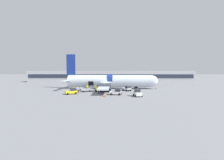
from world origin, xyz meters
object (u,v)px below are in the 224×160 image
(baggage_tug_mid, at_px, (72,91))
(suitcase_on_tarmac_upright, at_px, (78,92))
(baggage_tug_spare, at_px, (138,93))
(baggage_cart_queued, at_px, (78,89))
(ground_crew_driver, at_px, (87,87))
(ground_crew_loader_b, at_px, (97,89))
(baggage_cart_loading, at_px, (87,90))
(ground_crew_marshal, at_px, (75,89))
(baggage_tug_rear, at_px, (116,92))
(ground_crew_loader_a, at_px, (96,89))
(ground_crew_supervisor, at_px, (95,88))
(ground_crew_helper, at_px, (99,90))
(baggage_tug_lead, at_px, (127,89))
(airplane, at_px, (109,81))

(baggage_tug_mid, height_order, suitcase_on_tarmac_upright, baggage_tug_mid)
(baggage_tug_spare, distance_m, baggage_cart_queued, 19.92)
(ground_crew_driver, bearing_deg, ground_crew_loader_b, -48.71)
(baggage_cart_loading, height_order, ground_crew_marshal, ground_crew_marshal)
(baggage_tug_rear, xyz_separation_m, baggage_cart_loading, (-8.51, 5.37, -0.19))
(baggage_tug_spare, xyz_separation_m, ground_crew_marshal, (-16.68, 5.15, 0.21))
(suitcase_on_tarmac_upright, bearing_deg, ground_crew_loader_a, 30.39)
(ground_crew_supervisor, xyz_separation_m, ground_crew_helper, (1.55, -4.23, 0.01))
(baggage_tug_mid, bearing_deg, baggage_tug_lead, 23.82)
(airplane, bearing_deg, baggage_tug_spare, -62.58)
(baggage_tug_rear, height_order, ground_crew_helper, ground_crew_helper)
(baggage_tug_mid, height_order, ground_crew_supervisor, ground_crew_supervisor)
(baggage_cart_loading, bearing_deg, baggage_cart_queued, 140.06)
(baggage_tug_spare, height_order, ground_crew_marshal, ground_crew_marshal)
(baggage_tug_spare, xyz_separation_m, ground_crew_driver, (-14.31, 10.20, 0.25))
(baggage_tug_rear, bearing_deg, baggage_cart_loading, 147.75)
(baggage_tug_rear, distance_m, suitcase_on_tarmac_upright, 10.98)
(baggage_tug_spare, xyz_separation_m, ground_crew_helper, (-9.90, 4.53, 0.24))
(baggage_tug_spare, bearing_deg, baggage_tug_rear, 158.96)
(ground_crew_loader_a, bearing_deg, ground_crew_loader_b, -72.28)
(baggage_tug_lead, relative_size, baggage_cart_loading, 0.85)
(baggage_tug_lead, relative_size, ground_crew_loader_b, 2.08)
(airplane, height_order, ground_crew_supervisor, airplane)
(baggage_cart_queued, height_order, ground_crew_loader_a, ground_crew_loader_a)
(ground_crew_marshal, bearing_deg, ground_crew_driver, 64.85)
(airplane, relative_size, baggage_tug_spare, 12.67)
(baggage_tug_mid, bearing_deg, ground_crew_marshal, 90.18)
(airplane, distance_m, baggage_cart_queued, 10.67)
(airplane, xyz_separation_m, ground_crew_helper, (-2.25, -10.22, -1.61))
(baggage_tug_mid, bearing_deg, airplane, 53.15)
(baggage_cart_loading, xyz_separation_m, ground_crew_supervisor, (2.15, 1.44, 0.49))
(ground_crew_driver, relative_size, ground_crew_helper, 1.01)
(baggage_tug_rear, xyz_separation_m, suitcase_on_tarmac_upright, (-10.55, 3.01, -0.42))
(baggage_tug_spare, height_order, ground_crew_driver, ground_crew_driver)
(ground_crew_supervisor, distance_m, suitcase_on_tarmac_upright, 5.70)
(baggage_cart_loading, relative_size, ground_crew_loader_b, 2.47)
(ground_crew_loader_b, distance_m, ground_crew_helper, 1.73)
(ground_crew_supervisor, relative_size, ground_crew_marshal, 1.02)
(ground_crew_loader_a, bearing_deg, airplane, 63.85)
(baggage_tug_spare, bearing_deg, suitcase_on_tarmac_upright, 162.37)
(airplane, relative_size, baggage_tug_rear, 10.32)
(baggage_tug_rear, height_order, ground_crew_marshal, ground_crew_marshal)
(baggage_cart_queued, relative_size, ground_crew_helper, 1.94)
(airplane, height_order, baggage_tug_rear, airplane)
(baggage_cart_queued, distance_m, ground_crew_loader_b, 7.65)
(baggage_tug_rear, height_order, baggage_tug_spare, baggage_tug_spare)
(baggage_tug_mid, bearing_deg, suitcase_on_tarmac_upright, 65.40)
(baggage_tug_rear, relative_size, baggage_cart_loading, 0.83)
(baggage_tug_spare, distance_m, baggage_cart_loading, 15.45)
(ground_crew_loader_b, bearing_deg, ground_crew_supervisor, 105.85)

